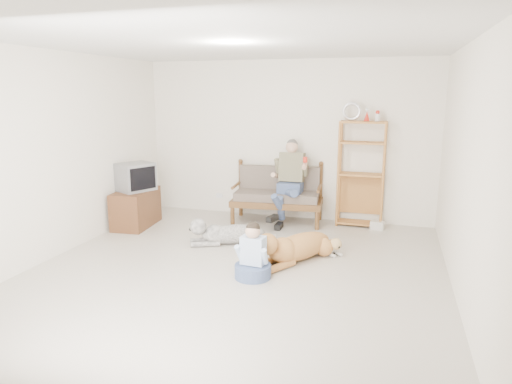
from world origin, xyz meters
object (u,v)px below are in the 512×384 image
(tv_stand, at_px, (136,208))
(golden_retriever, at_px, (294,247))
(etagere, at_px, (361,173))
(loveseat, at_px, (278,193))

(tv_stand, distance_m, golden_retriever, 2.95)
(etagere, xyz_separation_m, golden_retriever, (-0.69, -1.92, -0.69))
(golden_retriever, bearing_deg, tv_stand, -164.69)
(loveseat, relative_size, tv_stand, 1.65)
(etagere, xyz_separation_m, tv_stand, (-3.51, -1.09, -0.58))
(loveseat, height_order, tv_stand, loveseat)
(loveseat, relative_size, etagere, 0.77)
(loveseat, height_order, etagere, etagere)
(etagere, height_order, golden_retriever, etagere)
(loveseat, height_order, golden_retriever, loveseat)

